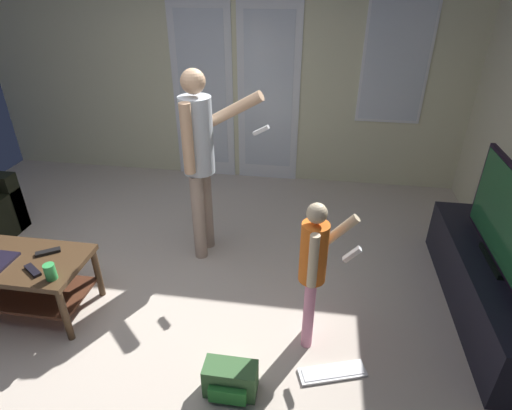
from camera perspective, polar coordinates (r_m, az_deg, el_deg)
ground_plane at (r=3.43m, az=-13.65°, el=-13.52°), size 5.70×5.05×0.02m
wall_back_with_doors at (r=4.99m, az=-4.05°, el=17.53°), size 5.70×0.09×2.57m
coffee_table at (r=3.55m, az=-29.64°, el=-8.14°), size 1.00×0.54×0.47m
tv_stand at (r=3.60m, az=28.92°, el=-9.81°), size 0.43×1.78×0.45m
flat_screen_tv at (r=3.30m, az=31.27°, el=-1.88°), size 0.08×1.16×0.70m
person_adult at (r=3.46m, az=-7.74°, el=7.33°), size 0.71×0.45×1.65m
person_child at (r=2.69m, az=7.99°, el=-8.06°), size 0.39×0.30×1.10m
backpack at (r=2.75m, az=-3.55°, el=-22.88°), size 0.32×0.20×0.22m
loose_keyboard at (r=2.95m, az=10.45°, el=-21.69°), size 0.46×0.26×0.02m
cup_near_edge at (r=3.13m, az=-26.43°, el=-8.22°), size 0.08×0.08×0.12m
tv_remote_black at (r=3.43m, az=-26.68°, el=-5.78°), size 0.17×0.14×0.02m
dvd_remote_slim at (r=3.28m, az=-28.34°, el=-7.91°), size 0.17×0.13×0.02m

